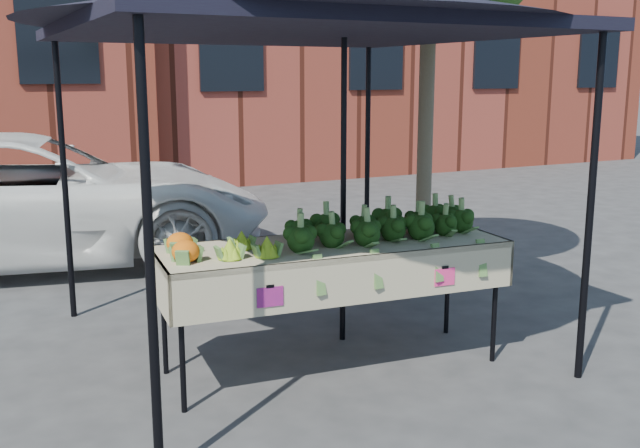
{
  "coord_description": "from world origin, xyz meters",
  "views": [
    {
      "loc": [
        -2.08,
        -4.2,
        2.03
      ],
      "look_at": [
        0.19,
        0.33,
        1.0
      ],
      "focal_mm": 41.12,
      "sensor_mm": 36.0,
      "label": 1
    }
  ],
  "objects_px": {
    "canopy": "(297,167)",
    "street_tree": "(427,73)",
    "table": "(333,306)",
    "vehicle": "(18,23)"
  },
  "relations": [
    {
      "from": "canopy",
      "to": "street_tree",
      "type": "relative_size",
      "value": 0.77
    },
    {
      "from": "table",
      "to": "canopy",
      "type": "distance_m",
      "value": 1.07
    },
    {
      "from": "table",
      "to": "vehicle",
      "type": "xyz_separation_m",
      "value": [
        -1.56,
        4.09,
        2.12
      ]
    },
    {
      "from": "canopy",
      "to": "vehicle",
      "type": "relative_size",
      "value": 0.62
    },
    {
      "from": "table",
      "to": "street_tree",
      "type": "relative_size",
      "value": 0.6
    },
    {
      "from": "street_tree",
      "to": "canopy",
      "type": "bearing_deg",
      "value": -156.05
    },
    {
      "from": "table",
      "to": "street_tree",
      "type": "xyz_separation_m",
      "value": [
        1.62,
        1.27,
        1.6
      ]
    },
    {
      "from": "vehicle",
      "to": "street_tree",
      "type": "distance_m",
      "value": 4.28
    },
    {
      "from": "canopy",
      "to": "vehicle",
      "type": "height_order",
      "value": "vehicle"
    },
    {
      "from": "table",
      "to": "canopy",
      "type": "height_order",
      "value": "canopy"
    }
  ]
}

